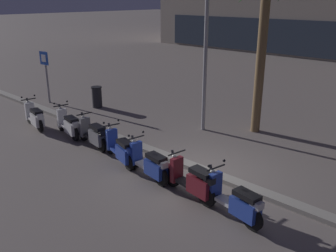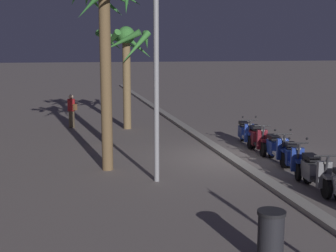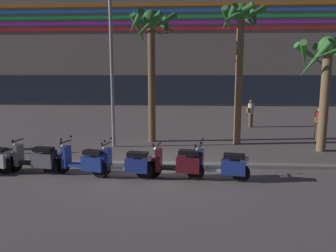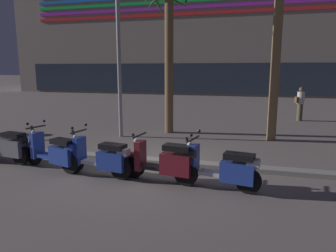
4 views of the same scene
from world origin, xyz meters
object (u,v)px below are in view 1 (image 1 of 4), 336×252
object	(u,v)px
scooter_white_tail_end	(69,125)
scooter_blue_mid_rear	(149,164)
street_lamp	(207,8)
scooter_white_second_in_line	(35,117)
scooter_grey_mid_centre	(94,134)
litter_bin	(97,97)
palm_tree_by_mall_entrance	(266,6)
scooter_blue_far_back	(121,149)
scooter_maroon_gap_after_mid	(193,181)
crossing_sign	(46,71)
scooter_blue_lead_nearest	(235,201)

from	to	relation	value
scooter_white_tail_end	scooter_blue_mid_rear	size ratio (longest dim) A/B	0.97
street_lamp	scooter_white_tail_end	bearing A→B (deg)	-128.51
scooter_white_second_in_line	street_lamp	bearing A→B (deg)	41.71
scooter_grey_mid_centre	litter_bin	world-z (taller)	scooter_grey_mid_centre
scooter_white_second_in_line	litter_bin	distance (m)	3.38
palm_tree_by_mall_entrance	scooter_blue_far_back	bearing A→B (deg)	-106.10
scooter_maroon_gap_after_mid	crossing_sign	size ratio (longest dim) A/B	0.75
scooter_maroon_gap_after_mid	scooter_blue_mid_rear	bearing A→B (deg)	-179.85
scooter_maroon_gap_after_mid	palm_tree_by_mall_entrance	world-z (taller)	palm_tree_by_mall_entrance
scooter_maroon_gap_after_mid	scooter_blue_lead_nearest	size ratio (longest dim) A/B	0.97
scooter_blue_far_back	palm_tree_by_mall_entrance	distance (m)	6.77
litter_bin	crossing_sign	bearing A→B (deg)	-154.73
scooter_white_tail_end	scooter_blue_mid_rear	world-z (taller)	same
scooter_grey_mid_centre	street_lamp	distance (m)	5.72
scooter_white_second_in_line	street_lamp	size ratio (longest dim) A/B	0.24
scooter_blue_mid_rear	scooter_blue_lead_nearest	size ratio (longest dim) A/B	0.99
scooter_white_tail_end	scooter_blue_lead_nearest	xyz separation A→B (m)	(7.21, -0.37, 0.00)
scooter_grey_mid_centre	scooter_blue_lead_nearest	xyz separation A→B (m)	(5.74, -0.37, -0.01)
scooter_grey_mid_centre	scooter_blue_far_back	size ratio (longest dim) A/B	0.97
scooter_blue_far_back	scooter_maroon_gap_after_mid	xyz separation A→B (m)	(2.87, -0.11, 0.02)
scooter_blue_far_back	litter_bin	xyz separation A→B (m)	(-5.36, 3.13, 0.04)
palm_tree_by_mall_entrance	crossing_sign	bearing A→B (deg)	-160.79
scooter_grey_mid_centre	scooter_blue_far_back	xyz separation A→B (m)	(1.61, -0.20, -0.00)
scooter_maroon_gap_after_mid	scooter_white_second_in_line	bearing A→B (deg)	-179.36
crossing_sign	street_lamp	size ratio (longest dim) A/B	0.33
scooter_blue_lead_nearest	palm_tree_by_mall_entrance	world-z (taller)	palm_tree_by_mall_entrance
crossing_sign	litter_bin	world-z (taller)	crossing_sign
crossing_sign	scooter_white_second_in_line	bearing A→B (deg)	-37.75
scooter_white_second_in_line	scooter_white_tail_end	bearing A→B (deg)	12.87
scooter_blue_mid_rear	scooter_white_tail_end	bearing A→B (deg)	176.05
scooter_blue_mid_rear	scooter_maroon_gap_after_mid	bearing A→B (deg)	0.15
scooter_white_second_in_line	scooter_white_tail_end	distance (m)	1.73
scooter_blue_lead_nearest	street_lamp	world-z (taller)	street_lamp
scooter_grey_mid_centre	palm_tree_by_mall_entrance	distance (m)	7.16
crossing_sign	palm_tree_by_mall_entrance	bearing A→B (deg)	19.21
scooter_blue_mid_rear	scooter_maroon_gap_after_mid	size ratio (longest dim) A/B	1.02
scooter_white_tail_end	palm_tree_by_mall_entrance	xyz separation A→B (m)	(4.59, 5.05, 4.02)
crossing_sign	street_lamp	world-z (taller)	street_lamp
scooter_grey_mid_centre	street_lamp	size ratio (longest dim) A/B	0.24
scooter_blue_far_back	street_lamp	xyz separation A→B (m)	(-0.02, 4.04, 3.94)
scooter_blue_far_back	scooter_blue_mid_rear	size ratio (longest dim) A/B	1.00
scooter_white_second_in_line	scooter_blue_mid_rear	distance (m)	6.10
scooter_white_tail_end	palm_tree_by_mall_entrance	size ratio (longest dim) A/B	0.30
street_lamp	crossing_sign	bearing A→B (deg)	-165.38
scooter_blue_mid_rear	litter_bin	xyz separation A→B (m)	(-6.69, 3.25, 0.04)
crossing_sign	street_lamp	bearing A→B (deg)	14.62
litter_bin	scooter_grey_mid_centre	bearing A→B (deg)	-38.06
scooter_white_tail_end	crossing_sign	world-z (taller)	crossing_sign
crossing_sign	litter_bin	size ratio (longest dim) A/B	2.53
scooter_white_second_in_line	street_lamp	xyz separation A→B (m)	(4.75, 4.23, 3.94)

